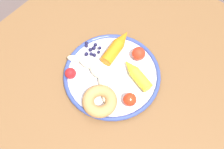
{
  "coord_description": "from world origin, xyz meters",
  "views": [
    {
      "loc": [
        -0.25,
        -0.26,
        1.47
      ],
      "look_at": [
        0.03,
        -0.01,
        0.75
      ],
      "focal_mm": 45.49,
      "sensor_mm": 36.0,
      "label": 1
    }
  ],
  "objects": [
    {
      "name": "tomato_near",
      "position": [
        -0.0,
        -0.11,
        0.76
      ],
      "size": [
        0.04,
        0.04,
        0.04
      ],
      "primitive_type": "sphere",
      "color": "red",
      "rests_on": "plate"
    },
    {
      "name": "donut",
      "position": [
        -0.05,
        -0.05,
        0.76
      ],
      "size": [
        0.12,
        0.12,
        0.03
      ],
      "primitive_type": "torus",
      "rotation": [
        0.0,
        0.0,
        1.22
      ],
      "color": "#BD854A",
      "rests_on": "plate"
    },
    {
      "name": "carrot_orange",
      "position": [
        0.11,
        0.03,
        0.76
      ],
      "size": [
        0.13,
        0.05,
        0.04
      ],
      "color": "orange",
      "rests_on": "plate"
    },
    {
      "name": "dining_table",
      "position": [
        0.0,
        0.0,
        0.63
      ],
      "size": [
        0.98,
        0.78,
        0.73
      ],
      "color": "brown",
      "rests_on": "ground_plane"
    },
    {
      "name": "tomato_far",
      "position": [
        0.13,
        -0.03,
        0.77
      ],
      "size": [
        0.04,
        0.04,
        0.04
      ],
      "primitive_type": "sphere",
      "color": "red",
      "rests_on": "plate"
    },
    {
      "name": "blueberry_pile",
      "position": [
        0.06,
        0.08,
        0.75
      ],
      "size": [
        0.06,
        0.06,
        0.02
      ],
      "color": "#191638",
      "rests_on": "plate"
    },
    {
      "name": "ground_plane",
      "position": [
        0.0,
        0.0,
        0.0
      ],
      "size": [
        6.0,
        6.0,
        0.0
      ],
      "primitive_type": "plane",
      "color": "brown"
    },
    {
      "name": "banana",
      "position": [
        -0.0,
        0.02,
        0.76
      ],
      "size": [
        0.08,
        0.19,
        0.03
      ],
      "color": "#EEEBB9",
      "rests_on": "plate"
    },
    {
      "name": "plate",
      "position": [
        0.03,
        -0.01,
        0.74
      ],
      "size": [
        0.28,
        0.28,
        0.02
      ],
      "color": "silver",
      "rests_on": "dining_table"
    },
    {
      "name": "carrot_yellow",
      "position": [
        0.07,
        -0.07,
        0.76
      ],
      "size": [
        0.06,
        0.11,
        0.03
      ],
      "color": "yellow",
      "rests_on": "plate"
    },
    {
      "name": "tomato_mid",
      "position": [
        -0.05,
        0.07,
        0.76
      ],
      "size": [
        0.03,
        0.03,
        0.03
      ],
      "primitive_type": "sphere",
      "color": "red",
      "rests_on": "plate"
    }
  ]
}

